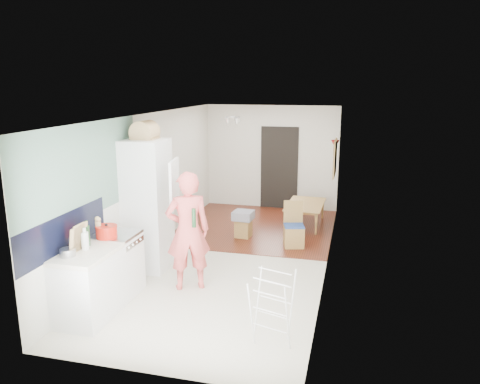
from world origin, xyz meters
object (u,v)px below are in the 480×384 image
at_px(person, 188,221).
at_px(stool, 243,228).
at_px(drying_rack, 272,309).
at_px(dining_table, 306,216).
at_px(dining_chair, 294,225).

relative_size(person, stool, 5.52).
relative_size(stool, drying_rack, 0.44).
height_order(dining_table, drying_rack, drying_rack).
height_order(person, stool, person).
relative_size(dining_table, stool, 3.03).
xyz_separation_m(dining_table, dining_chair, (-0.08, -1.42, 0.23)).
relative_size(person, dining_chair, 2.46).
distance_m(dining_chair, drying_rack, 3.36).
distance_m(stool, drying_rack, 3.88).
bearing_deg(dining_chair, person, -135.22).
bearing_deg(person, dining_chair, -147.85).
bearing_deg(drying_rack, person, 158.63).
relative_size(dining_table, dining_chair, 1.35).
bearing_deg(dining_table, dining_chair, 178.56).
distance_m(dining_chair, stool, 1.12).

